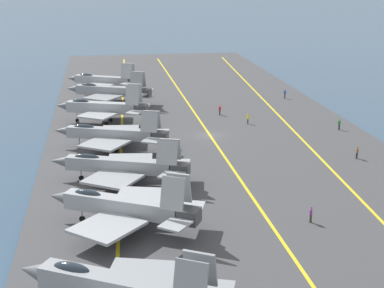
{
  "coord_description": "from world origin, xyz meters",
  "views": [
    {
      "loc": [
        -86.51,
        16.5,
        25.49
      ],
      "look_at": [
        -12.5,
        4.79,
        2.9
      ],
      "focal_mm": 55.0,
      "sensor_mm": 36.0,
      "label": 1
    }
  ],
  "objects_px": {
    "crew_yellow_vest": "(248,118)",
    "crew_brown_vest": "(357,152)",
    "parked_jet_third": "(122,166)",
    "crew_purple_vest": "(311,214)",
    "parked_jet_sixth": "(110,91)",
    "parked_jet_fourth": "(113,134)",
    "parked_jet_second": "(125,207)",
    "crew_green_vest": "(339,124)",
    "crew_red_vest": "(220,110)",
    "crew_blue_vest": "(285,94)",
    "parked_jet_fifth": "(103,107)",
    "parked_jet_seventh": "(104,80)"
  },
  "relations": [
    {
      "from": "crew_yellow_vest",
      "to": "crew_brown_vest",
      "type": "bearing_deg",
      "value": -153.58
    },
    {
      "from": "parked_jet_third",
      "to": "crew_purple_vest",
      "type": "relative_size",
      "value": 10.05
    },
    {
      "from": "parked_jet_sixth",
      "to": "crew_brown_vest",
      "type": "distance_m",
      "value": 50.21
    },
    {
      "from": "parked_jet_sixth",
      "to": "parked_jet_fourth",
      "type": "bearing_deg",
      "value": 179.41
    },
    {
      "from": "parked_jet_second",
      "to": "crew_yellow_vest",
      "type": "relative_size",
      "value": 9.14
    },
    {
      "from": "crew_purple_vest",
      "to": "crew_green_vest",
      "type": "bearing_deg",
      "value": -26.81
    },
    {
      "from": "parked_jet_fourth",
      "to": "crew_red_vest",
      "type": "relative_size",
      "value": 9.51
    },
    {
      "from": "crew_blue_vest",
      "to": "parked_jet_sixth",
      "type": "bearing_deg",
      "value": 90.32
    },
    {
      "from": "parked_jet_third",
      "to": "parked_jet_fifth",
      "type": "distance_m",
      "value": 29.16
    },
    {
      "from": "parked_jet_third",
      "to": "parked_jet_fourth",
      "type": "bearing_deg",
      "value": 2.78
    },
    {
      "from": "parked_jet_third",
      "to": "crew_yellow_vest",
      "type": "distance_m",
      "value": 33.28
    },
    {
      "from": "parked_jet_second",
      "to": "parked_jet_seventh",
      "type": "relative_size",
      "value": 0.99
    },
    {
      "from": "parked_jet_fifth",
      "to": "parked_jet_seventh",
      "type": "distance_m",
      "value": 27.04
    },
    {
      "from": "parked_jet_fourth",
      "to": "parked_jet_fifth",
      "type": "xyz_separation_m",
      "value": [
        15.31,
        1.12,
        0.33
      ]
    },
    {
      "from": "crew_red_vest",
      "to": "crew_green_vest",
      "type": "relative_size",
      "value": 0.98
    },
    {
      "from": "crew_blue_vest",
      "to": "parked_jet_second",
      "type": "bearing_deg",
      "value": 148.51
    },
    {
      "from": "parked_jet_second",
      "to": "crew_green_vest",
      "type": "xyz_separation_m",
      "value": [
        32.01,
        -35.77,
        -1.35
      ]
    },
    {
      "from": "crew_yellow_vest",
      "to": "parked_jet_seventh",
      "type": "bearing_deg",
      "value": 36.67
    },
    {
      "from": "crew_brown_vest",
      "to": "parked_jet_fourth",
      "type": "bearing_deg",
      "value": 74.29
    },
    {
      "from": "crew_red_vest",
      "to": "crew_green_vest",
      "type": "distance_m",
      "value": 21.22
    },
    {
      "from": "crew_brown_vest",
      "to": "crew_red_vest",
      "type": "height_order",
      "value": "crew_red_vest"
    },
    {
      "from": "parked_jet_fourth",
      "to": "crew_brown_vest",
      "type": "relative_size",
      "value": 9.95
    },
    {
      "from": "crew_green_vest",
      "to": "crew_yellow_vest",
      "type": "bearing_deg",
      "value": 66.15
    },
    {
      "from": "parked_jet_third",
      "to": "parked_jet_seventh",
      "type": "height_order",
      "value": "parked_jet_seventh"
    },
    {
      "from": "parked_jet_fourth",
      "to": "crew_red_vest",
      "type": "bearing_deg",
      "value": -46.94
    },
    {
      "from": "parked_jet_third",
      "to": "crew_blue_vest",
      "type": "relative_size",
      "value": 9.52
    },
    {
      "from": "crew_blue_vest",
      "to": "crew_green_vest",
      "type": "height_order",
      "value": "crew_blue_vest"
    },
    {
      "from": "parked_jet_fourth",
      "to": "parked_jet_seventh",
      "type": "distance_m",
      "value": 42.34
    },
    {
      "from": "parked_jet_seventh",
      "to": "parked_jet_sixth",
      "type": "bearing_deg",
      "value": -176.22
    },
    {
      "from": "crew_green_vest",
      "to": "crew_yellow_vest",
      "type": "xyz_separation_m",
      "value": [
        6.0,
        13.58,
        -0.03
      ]
    },
    {
      "from": "parked_jet_second",
      "to": "crew_brown_vest",
      "type": "height_order",
      "value": "parked_jet_second"
    },
    {
      "from": "crew_green_vest",
      "to": "parked_jet_second",
      "type": "bearing_deg",
      "value": 131.83
    },
    {
      "from": "parked_jet_fifth",
      "to": "parked_jet_third",
      "type": "bearing_deg",
      "value": -176.49
    },
    {
      "from": "parked_jet_third",
      "to": "crew_purple_vest",
      "type": "bearing_deg",
      "value": -128.05
    },
    {
      "from": "parked_jet_second",
      "to": "crew_green_vest",
      "type": "height_order",
      "value": "parked_jet_second"
    },
    {
      "from": "parked_jet_third",
      "to": "crew_brown_vest",
      "type": "distance_m",
      "value": 32.42
    },
    {
      "from": "parked_jet_second",
      "to": "crew_purple_vest",
      "type": "relative_size",
      "value": 9.3
    },
    {
      "from": "parked_jet_fifth",
      "to": "parked_jet_sixth",
      "type": "distance_m",
      "value": 13.84
    },
    {
      "from": "parked_jet_sixth",
      "to": "parked_jet_fifth",
      "type": "bearing_deg",
      "value": 174.13
    },
    {
      "from": "parked_jet_third",
      "to": "parked_jet_fourth",
      "type": "relative_size",
      "value": 1.03
    },
    {
      "from": "parked_jet_third",
      "to": "parked_jet_sixth",
      "type": "bearing_deg",
      "value": 0.49
    },
    {
      "from": "parked_jet_second",
      "to": "crew_red_vest",
      "type": "height_order",
      "value": "parked_jet_second"
    },
    {
      "from": "crew_blue_vest",
      "to": "crew_purple_vest",
      "type": "height_order",
      "value": "crew_blue_vest"
    },
    {
      "from": "parked_jet_fifth",
      "to": "crew_blue_vest",
      "type": "xyz_separation_m",
      "value": [
        13.96,
        -35.86,
        -1.72
      ]
    },
    {
      "from": "parked_jet_third",
      "to": "parked_jet_fourth",
      "type": "distance_m",
      "value": 13.81
    },
    {
      "from": "crew_red_vest",
      "to": "crew_green_vest",
      "type": "bearing_deg",
      "value": -126.93
    },
    {
      "from": "parked_jet_sixth",
      "to": "crew_red_vest",
      "type": "distance_m",
      "value": 22.01
    },
    {
      "from": "parked_jet_sixth",
      "to": "crew_blue_vest",
      "type": "relative_size",
      "value": 9.19
    },
    {
      "from": "parked_jet_third",
      "to": "crew_red_vest",
      "type": "bearing_deg",
      "value": -30.29
    },
    {
      "from": "parked_jet_fifth",
      "to": "crew_red_vest",
      "type": "height_order",
      "value": "parked_jet_fifth"
    }
  ]
}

